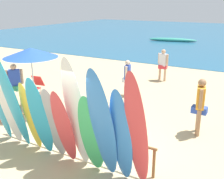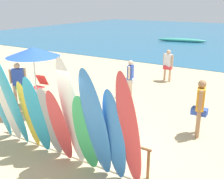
{
  "view_description": "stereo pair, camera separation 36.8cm",
  "coord_description": "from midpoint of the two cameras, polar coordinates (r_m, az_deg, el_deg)",
  "views": [
    {
      "loc": [
        4.05,
        -5.11,
        3.87
      ],
      "look_at": [
        0.0,
        2.12,
        1.18
      ],
      "focal_mm": 43.35,
      "sensor_mm": 36.0,
      "label": 1
    },
    {
      "loc": [
        4.37,
        -4.92,
        3.87
      ],
      "look_at": [
        0.0,
        2.12,
        1.18
      ],
      "focal_mm": 43.35,
      "sensor_mm": 36.0,
      "label": 2
    }
  ],
  "objects": [
    {
      "name": "beachgoer_photographing",
      "position": [
        14.01,
        12.46,
        5.42
      ],
      "size": [
        0.59,
        0.32,
        1.62
      ],
      "rotation": [
        0.0,
        0.0,
        2.83
      ],
      "color": "tan",
      "rests_on": "ground"
    },
    {
      "name": "surfboard_teal_4",
      "position": [
        7.09,
        -14.1,
        -5.47
      ],
      "size": [
        0.6,
        0.65,
        2.23
      ],
      "primitive_type": "ellipsoid",
      "rotation": [
        0.24,
        0.0,
        0.06
      ],
      "color": "#289EC6",
      "rests_on": "ground"
    },
    {
      "name": "surfboard_yellow_3",
      "position": [
        7.49,
        -15.84,
        -5.27
      ],
      "size": [
        0.51,
        0.55,
        2.0
      ],
      "primitive_type": "ellipsoid",
      "rotation": [
        0.21,
        0.0,
        -0.09
      ],
      "color": "yellow",
      "rests_on": "ground"
    },
    {
      "name": "beachgoer_near_rack",
      "position": [
        11.47,
        4.82,
        2.9
      ],
      "size": [
        0.41,
        0.58,
        1.57
      ],
      "rotation": [
        0.0,
        0.0,
        1.81
      ],
      "color": "beige",
      "rests_on": "ground"
    },
    {
      "name": "surfboard_teal_2",
      "position": [
        7.52,
        -19.2,
        -2.23
      ],
      "size": [
        0.53,
        0.84,
        2.81
      ],
      "primitive_type": "ellipsoid",
      "rotation": [
        0.26,
        0.0,
        -0.05
      ],
      "color": "#289EC6",
      "rests_on": "ground"
    },
    {
      "name": "surfboard_green_8",
      "position": [
        6.19,
        -3.83,
        -9.47
      ],
      "size": [
        0.62,
        0.64,
        2.05
      ],
      "primitive_type": "ellipsoid",
      "rotation": [
        0.25,
        0.0,
        0.07
      ],
      "color": "#38B266",
      "rests_on": "ground"
    },
    {
      "name": "beach_chair_red",
      "position": [
        12.37,
        -14.15,
        1.21
      ],
      "size": [
        0.58,
        0.78,
        0.8
      ],
      "rotation": [
        0.0,
        0.0,
        0.12
      ],
      "color": "#B7B7BC",
      "rests_on": "ground"
    },
    {
      "name": "surfboard_red_11",
      "position": [
        5.47,
        5.63,
        -9.27
      ],
      "size": [
        0.51,
        0.8,
        2.75
      ],
      "primitive_type": "ellipsoid",
      "rotation": [
        0.26,
        0.0,
        -0.06
      ],
      "color": "#D13D42",
      "rests_on": "ground"
    },
    {
      "name": "beach_umbrella",
      "position": [
        9.92,
        -15.3,
        7.62
      ],
      "size": [
        1.89,
        1.89,
        2.37
      ],
      "color": "silver",
      "rests_on": "ground"
    },
    {
      "name": "surfboard_rack",
      "position": [
        7.3,
        -7.43,
        -8.48
      ],
      "size": [
        4.68,
        0.07,
        0.77
      ],
      "color": "brown",
      "rests_on": "ground"
    },
    {
      "name": "ground",
      "position": [
        19.86,
        19.05,
        5.73
      ],
      "size": [
        60.0,
        60.0,
        0.0
      ],
      "primitive_type": "plane",
      "color": "tan"
    },
    {
      "name": "surfboard_white_1",
      "position": [
        7.84,
        -20.11,
        -2.73
      ],
      "size": [
        0.56,
        0.69,
        2.49
      ],
      "primitive_type": "ellipsoid",
      "rotation": [
        0.23,
        0.0,
        0.06
      ],
      "color": "white",
      "rests_on": "ground"
    },
    {
      "name": "surfboard_grey_5",
      "position": [
        6.93,
        -11.35,
        -6.9
      ],
      "size": [
        0.58,
        0.61,
        1.99
      ],
      "primitive_type": "ellipsoid",
      "rotation": [
        0.25,
        0.0,
        0.04
      ],
      "color": "#999EA3",
      "rests_on": "ground"
    },
    {
      "name": "surfboard_white_7",
      "position": [
        6.3,
        -6.91,
        -5.22
      ],
      "size": [
        0.61,
        0.69,
        2.81
      ],
      "primitive_type": "ellipsoid",
      "rotation": [
        0.21,
        0.0,
        -0.06
      ],
      "color": "white",
      "rests_on": "ground"
    },
    {
      "name": "surfboard_blue_9",
      "position": [
        5.76,
        -1.56,
        -7.84
      ],
      "size": [
        0.6,
        0.86,
        2.72
      ],
      "primitive_type": "ellipsoid",
      "rotation": [
        0.27,
        0.0,
        -0.04
      ],
      "color": "#337AD1",
      "rests_on": "ground"
    },
    {
      "name": "beach_chair_blue",
      "position": [
        10.22,
        -20.84,
        -2.93
      ],
      "size": [
        0.72,
        0.79,
        0.83
      ],
      "rotation": [
        0.0,
        0.0,
        0.41
      ],
      "color": "#B7B7BC",
      "rests_on": "ground"
    },
    {
      "name": "surfboard_blue_10",
      "position": [
        5.77,
        2.4,
        -10.12
      ],
      "size": [
        0.51,
        0.61,
        2.31
      ],
      "primitive_type": "ellipsoid",
      "rotation": [
        0.22,
        0.0,
        -0.03
      ],
      "color": "#337AD1",
      "rests_on": "ground"
    },
    {
      "name": "distant_boat",
      "position": [
        28.93,
        14.88,
        10.02
      ],
      "size": [
        4.92,
        1.61,
        0.39
      ],
      "color": "teal",
      "rests_on": "ground"
    },
    {
      "name": "beachgoer_midbeach",
      "position": [
        11.0,
        -18.25,
        1.75
      ],
      "size": [
        0.47,
        0.49,
        1.68
      ],
      "rotation": [
        0.0,
        0.0,
        0.81
      ],
      "color": "tan",
      "rests_on": "ground"
    },
    {
      "name": "surfboard_red_6",
      "position": [
        6.6,
        -9.39,
        -7.85
      ],
      "size": [
        0.52,
        0.69,
        2.05
      ],
      "primitive_type": "ellipsoid",
      "rotation": [
        0.28,
        0.0,
        0.04
      ],
      "color": "#D13D42",
      "rests_on": "ground"
    },
    {
      "name": "beachgoer_strolling",
      "position": [
        8.43,
        19.29,
        -2.95
      ],
      "size": [
        0.45,
        0.65,
        1.75
      ],
      "rotation": [
        0.0,
        0.0,
        1.79
      ],
      "color": "#9E704C",
      "rests_on": "ground"
    }
  ]
}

